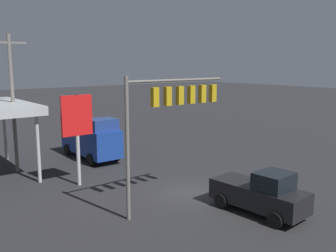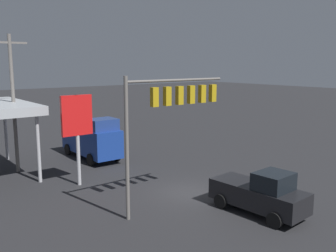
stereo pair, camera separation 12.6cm
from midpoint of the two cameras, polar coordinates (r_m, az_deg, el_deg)
name	(u,v)px [view 1 (the left image)]	position (r m, az deg, el deg)	size (l,w,h in m)	color
ground_plane	(188,192)	(23.49, 2.95, -10.07)	(200.00, 200.00, 0.00)	#262628
traffic_signal_assembly	(171,106)	(19.99, 0.35, 3.13)	(6.57, 0.43, 7.29)	slate
utility_pole	(13,101)	(28.95, -22.68, 3.58)	(2.40, 0.26, 9.89)	slate
price_sign	(77,121)	(24.53, -13.88, 0.80)	(2.06, 0.27, 5.90)	#B7B7BC
pickup_parked	(261,193)	(20.61, 13.80, -9.92)	(2.50, 5.31, 2.40)	black
delivery_truck	(91,139)	(31.70, -11.70, -1.88)	(2.65, 6.84, 3.58)	navy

